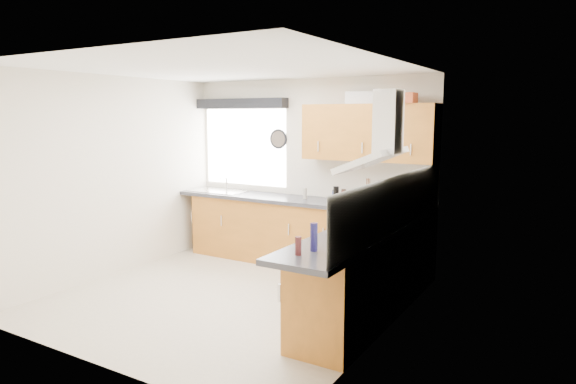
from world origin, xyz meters
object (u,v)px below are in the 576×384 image
Objects in this scene: oven at (367,275)px; upper_cabinets at (369,132)px; washing_machine at (288,234)px; extractor_hood at (380,141)px.

upper_cabinets reaches higher than oven.
upper_cabinets is 1.78m from washing_machine.
extractor_hood is at bearing -63.87° from upper_cabinets.
extractor_hood is 0.46× the size of upper_cabinets.
oven is 1.09× the size of extractor_hood.
upper_cabinets reaches higher than extractor_hood.
oven is at bearing 180.00° from extractor_hood.
upper_cabinets reaches higher than washing_machine.
oven is at bearing -67.46° from upper_cabinets.
extractor_hood is 0.96× the size of washing_machine.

